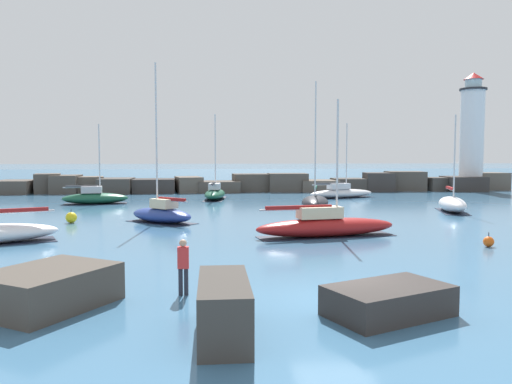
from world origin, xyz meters
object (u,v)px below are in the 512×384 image
object	(u,v)px
mooring_buoy_orange_near	(71,218)
lighthouse	(472,139)
sailboat_moored_5	(341,193)
sailboat_moored_4	(452,204)
person_on_rocks	(183,264)
sailboat_moored_0	(315,202)
mooring_buoy_far_side	(489,242)
sailboat_moored_1	(326,226)
sailboat_moored_3	(95,197)
sailboat_moored_7	(215,193)
sailboat_moored_6	(162,213)

from	to	relation	value
mooring_buoy_orange_near	lighthouse	bearing A→B (deg)	32.92
lighthouse	sailboat_moored_5	size ratio (longest dim) A/B	1.91
sailboat_moored_4	person_on_rocks	bearing A→B (deg)	-132.42
sailboat_moored_0	mooring_buoy_far_side	size ratio (longest dim) A/B	14.96
sailboat_moored_1	sailboat_moored_3	world-z (taller)	sailboat_moored_1
sailboat_moored_7	mooring_buoy_orange_near	bearing A→B (deg)	-119.17
mooring_buoy_far_side	sailboat_moored_6	bearing A→B (deg)	147.42
sailboat_moored_0	sailboat_moored_7	bearing A→B (deg)	128.45
sailboat_moored_3	sailboat_moored_5	world-z (taller)	sailboat_moored_5
sailboat_moored_3	sailboat_moored_6	bearing A→B (deg)	-62.08
lighthouse	sailboat_moored_0	distance (m)	33.89
mooring_buoy_orange_near	sailboat_moored_4	bearing A→B (deg)	7.99
sailboat_moored_5	person_on_rocks	world-z (taller)	sailboat_moored_5
sailboat_moored_4	sailboat_moored_6	distance (m)	23.39
sailboat_moored_5	sailboat_moored_7	bearing A→B (deg)	-178.18
sailboat_moored_7	mooring_buoy_orange_near	xyz separation A→B (m)	(-9.99, -17.88, -0.27)
sailboat_moored_0	person_on_rocks	size ratio (longest dim) A/B	5.88
person_on_rocks	sailboat_moored_1	bearing A→B (deg)	56.66
mooring_buoy_orange_near	person_on_rocks	distance (m)	20.35
sailboat_moored_1	mooring_buoy_far_side	distance (m)	8.34
lighthouse	sailboat_moored_7	size ratio (longest dim) A/B	1.73
sailboat_moored_0	person_on_rocks	distance (m)	27.72
sailboat_moored_6	mooring_buoy_far_side	distance (m)	20.22
lighthouse	person_on_rocks	size ratio (longest dim) A/B	8.46
sailboat_moored_7	mooring_buoy_far_side	bearing A→B (deg)	-65.75
sailboat_moored_0	sailboat_moored_6	bearing A→B (deg)	-148.06
lighthouse	mooring_buoy_far_side	xyz separation A→B (m)	(-20.96, -39.77, -6.54)
lighthouse	sailboat_moored_5	bearing A→B (deg)	-153.38
sailboat_moored_5	person_on_rocks	xyz separation A→B (m)	(-15.32, -36.86, 0.46)
sailboat_moored_0	sailboat_moored_5	bearing A→B (deg)	64.21
sailboat_moored_0	sailboat_moored_5	distance (m)	12.22
lighthouse	sailboat_moored_6	size ratio (longest dim) A/B	1.43
sailboat_moored_6	mooring_buoy_far_side	bearing A→B (deg)	-32.58
sailboat_moored_3	sailboat_moored_6	world-z (taller)	sailboat_moored_6
sailboat_moored_3	sailboat_moored_4	size ratio (longest dim) A/B	0.97
sailboat_moored_1	mooring_buoy_orange_near	distance (m)	17.38
sailboat_moored_1	person_on_rocks	bearing A→B (deg)	-123.34
sailboat_moored_5	person_on_rocks	size ratio (longest dim) A/B	4.44
sailboat_moored_0	sailboat_moored_4	size ratio (longest dim) A/B	1.38
sailboat_moored_6	mooring_buoy_orange_near	world-z (taller)	sailboat_moored_6
sailboat_moored_1	sailboat_moored_7	world-z (taller)	sailboat_moored_7
mooring_buoy_orange_near	sailboat_moored_3	bearing A→B (deg)	95.96
sailboat_moored_3	sailboat_moored_4	distance (m)	32.00
sailboat_moored_4	sailboat_moored_6	world-z (taller)	sailboat_moored_6
lighthouse	person_on_rocks	distance (m)	59.35
sailboat_moored_3	sailboat_moored_4	world-z (taller)	sailboat_moored_4
sailboat_moored_6	sailboat_moored_7	distance (m)	18.66
sailboat_moored_4	sailboat_moored_6	xyz separation A→B (m)	(-22.96, -4.43, -0.00)
sailboat_moored_1	sailboat_moored_6	world-z (taller)	sailboat_moored_6
sailboat_moored_3	sailboat_moored_4	bearing A→B (deg)	-17.75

